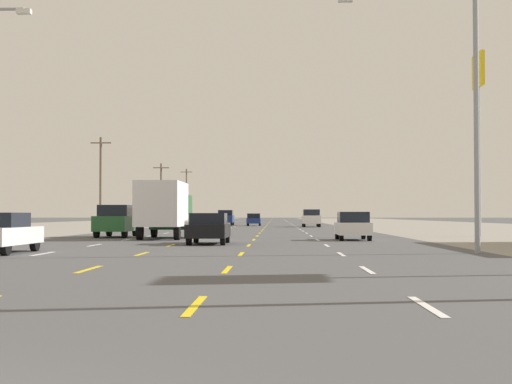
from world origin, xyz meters
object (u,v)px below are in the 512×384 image
at_px(sedan_center_turn_near, 209,228).
at_px(suv_far_right_farther, 311,218).
at_px(pole_sign_right_row_1, 478,96).
at_px(box_truck_inner_left_midfar, 164,207).
at_px(hatchback_far_right_mid, 353,226).
at_px(hatchback_center_turn_farthest, 254,220).
at_px(sedan_far_left_nearest, 0,232).
at_px(suv_inner_left_distant_a, 226,217).
at_px(streetlight_right_row_0, 460,96).
at_px(suv_far_left_far, 117,220).

xyz_separation_m(sedan_center_turn_near, suv_far_right_farther, (7.16, 50.18, 0.27)).
height_order(sedan_center_turn_near, pole_sign_right_row_1, pole_sign_right_row_1).
xyz_separation_m(box_truck_inner_left_midfar, pole_sign_right_row_1, (19.29, 4.58, 7.06)).
distance_m(sedan_center_turn_near, hatchback_far_right_mid, 9.32).
bearing_deg(suv_far_right_farther, hatchback_center_turn_farthest, 128.02).
height_order(suv_far_right_farther, hatchback_center_turn_farthest, suv_far_right_farther).
bearing_deg(box_truck_inner_left_midfar, sedan_center_turn_near, -67.13).
bearing_deg(sedan_far_left_nearest, box_truck_inner_left_midfar, 78.20).
xyz_separation_m(hatchback_far_right_mid, box_truck_inner_left_midfar, (-10.64, 2.06, 1.05)).
xyz_separation_m(sedan_far_left_nearest, suv_inner_left_distant_a, (3.38, 71.14, 0.27)).
relative_size(sedan_far_left_nearest, suv_far_right_farther, 0.92).
height_order(sedan_center_turn_near, suv_inner_left_distant_a, suv_inner_left_distant_a).
xyz_separation_m(pole_sign_right_row_1, streetlight_right_row_0, (-6.24, -20.93, -3.28)).
height_order(suv_far_left_far, hatchback_center_turn_farthest, suv_far_left_far).
relative_size(sedan_far_left_nearest, hatchback_far_right_mid, 1.15).
relative_size(suv_inner_left_distant_a, streetlight_right_row_0, 0.52).
xyz_separation_m(suv_far_right_farther, streetlight_right_row_0, (2.62, -58.77, 4.60)).
bearing_deg(hatchback_far_right_mid, suv_far_left_far, 160.02).
distance_m(suv_far_right_farther, streetlight_right_row_0, 59.01).
height_order(hatchback_center_turn_farthest, pole_sign_right_row_1, pole_sign_right_row_1).
bearing_deg(sedan_far_left_nearest, pole_sign_right_row_1, 42.92).
relative_size(box_truck_inner_left_midfar, suv_far_right_farther, 1.47).
height_order(sedan_far_left_nearest, sedan_center_turn_near, same).
bearing_deg(suv_inner_left_distant_a, suv_far_left_far, -93.70).
distance_m(hatchback_far_right_mid, pole_sign_right_row_1, 13.59).
bearing_deg(streetlight_right_row_0, pole_sign_right_row_1, 73.39).
distance_m(sedan_far_left_nearest, hatchback_center_turn_farthest, 68.02).
bearing_deg(hatchback_far_right_mid, suv_inner_left_distant_a, 100.72).
bearing_deg(suv_far_left_far, sedan_center_turn_near, -58.27).
bearing_deg(suv_inner_left_distant_a, box_truck_inner_left_midfar, -89.92).
bearing_deg(hatchback_center_turn_farthest, box_truck_inner_left_midfar, -94.11).
bearing_deg(hatchback_far_right_mid, sedan_far_left_nearest, -134.18).
height_order(pole_sign_right_row_1, streetlight_right_row_0, pole_sign_right_row_1).
height_order(suv_far_right_farther, pole_sign_right_row_1, pole_sign_right_row_1).
relative_size(hatchback_far_right_mid, streetlight_right_row_0, 0.41).
bearing_deg(hatchback_far_right_mid, streetlight_right_row_0, -80.44).
distance_m(sedan_center_turn_near, suv_far_right_farther, 50.69).
relative_size(pole_sign_right_row_1, streetlight_right_row_0, 1.22).
bearing_deg(hatchback_far_right_mid, pole_sign_right_row_1, 37.51).
distance_m(hatchback_center_turn_farthest, pole_sign_right_row_1, 49.71).
xyz_separation_m(sedan_center_turn_near, hatchback_center_turn_farthest, (0.40, 58.83, 0.03)).
distance_m(box_truck_inner_left_midfar, hatchback_center_turn_farthest, 51.21).
distance_m(hatchback_far_right_mid, suv_inner_left_distant_a, 57.62).
relative_size(hatchback_far_right_mid, pole_sign_right_row_1, 0.34).
height_order(suv_far_right_farther, suv_inner_left_distant_a, same).
relative_size(box_truck_inner_left_midfar, hatchback_center_turn_farthest, 1.85).
bearing_deg(hatchback_center_turn_farthest, suv_far_right_farther, -51.98).
bearing_deg(streetlight_right_row_0, sedan_far_left_nearest, -179.20).
xyz_separation_m(hatchback_far_right_mid, pole_sign_right_row_1, (8.65, 6.64, 8.12)).
bearing_deg(hatchback_far_right_mid, sedan_center_turn_near, -142.28).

